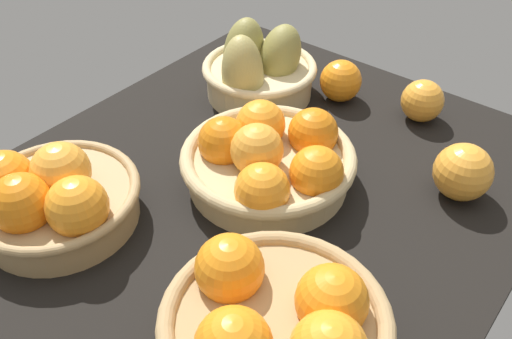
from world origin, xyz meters
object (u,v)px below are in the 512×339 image
Objects in this scene: loose_orange_back_gap at (422,101)px; loose_orange_side_gap at (463,172)px; basket_far_right at (277,327)px; basket_center at (270,159)px; basket_near_right at (51,197)px; loose_orange_front_gap at (341,81)px; basket_near_left_pears at (257,71)px.

loose_orange_back_gap is 0.86× the size of loose_orange_side_gap.
basket_far_right is 3.44× the size of loose_orange_back_gap.
basket_center is 3.58× the size of loose_orange_back_gap.
basket_near_right is 2.71× the size of loose_orange_side_gap.
loose_orange_side_gap is at bearing 123.31° from basket_center.
basket_near_right is at bearing -14.74° from loose_orange_front_gap.
basket_far_right reaches higher than basket_near_right.
basket_far_right is 3.32× the size of loose_orange_front_gap.
basket_far_right is at bearing 40.67° from basket_near_left_pears.
basket_near_left_pears is at bearing -137.35° from basket_center.
basket_center is at bearing -18.70° from loose_orange_back_gap.
loose_orange_front_gap is (-26.07, -4.16, -0.67)cm from basket_center.
loose_orange_side_gap is (-14.96, 22.77, -0.23)cm from basket_center.
basket_near_left_pears is 2.63× the size of loose_orange_side_gap.
basket_near_left_pears reaches higher than basket_near_right.
loose_orange_front_gap is at bearing 123.62° from basket_near_left_pears.
loose_orange_side_gap reaches higher than loose_orange_back_gap.
basket_center reaches higher than loose_orange_front_gap.
loose_orange_side_gap is at bearing 134.46° from basket_near_right.
loose_orange_side_gap reaches higher than loose_orange_front_gap.
loose_orange_back_gap is at bearing 153.03° from basket_near_right.
basket_near_right is 35.38cm from basket_far_right.
basket_near_left_pears reaches higher than loose_orange_back_gap.
loose_orange_side_gap is at bearing 67.60° from loose_orange_front_gap.
basket_near_left_pears is 24.32cm from basket_center.
basket_near_right is 3.14× the size of loose_orange_back_gap.
basket_center is 28.34cm from basket_far_right.
loose_orange_back_gap is (-29.26, 9.90, -0.79)cm from basket_center.
loose_orange_back_gap is at bearing 113.34° from basket_near_left_pears.
basket_near_left_pears is 2.94× the size of loose_orange_front_gap.
loose_orange_front_gap is 0.89× the size of loose_orange_side_gap.
basket_far_right is 37.33cm from loose_orange_side_gap.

